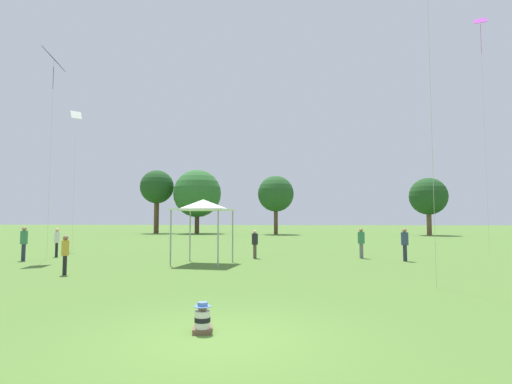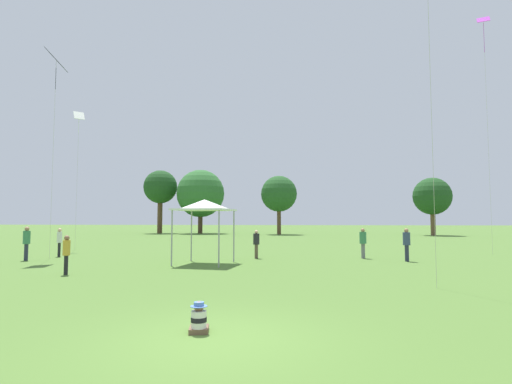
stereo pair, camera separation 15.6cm
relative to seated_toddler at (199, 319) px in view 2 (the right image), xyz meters
The scene contains 16 objects.
ground_plane 0.65m from the seated_toddler, 42.29° to the right, with size 300.00×300.00×0.00m, color #4C702D.
seated_toddler is the anchor object (origin of this frame).
person_standing_0 19.03m from the seated_toddler, 130.23° to the left, with size 0.38×0.38×1.68m.
person_standing_1 17.63m from the seated_toddler, 136.08° to the left, with size 0.43×0.43×1.81m.
person_standing_2 10.41m from the seated_toddler, 135.07° to the left, with size 0.34×0.34×1.56m.
person_standing_3 15.99m from the seated_toddler, 62.12° to the left, with size 0.40×0.40×1.73m.
person_standing_4 14.91m from the seated_toddler, 92.22° to the left, with size 0.49×0.49×1.59m.
person_standing_5 16.52m from the seated_toddler, 70.74° to the left, with size 0.44×0.44×1.70m.
canopy_tent 12.35m from the seated_toddler, 103.54° to the left, with size 2.93×2.93×3.20m.
kite_0 27.40m from the seated_toddler, 53.87° to the left, with size 0.88×0.76×15.54m.
kite_1 21.20m from the seated_toddler, 132.14° to the left, with size 1.22×1.51×11.98m.
kite_3 26.07m from the seated_toddler, 126.14° to the left, with size 0.82×0.81×10.23m.
distant_tree_0 55.57m from the seated_toddler, 104.51° to the left, with size 7.47×7.47×10.02m.
distant_tree_1 54.01m from the seated_toddler, 68.17° to the left, with size 5.16×5.16×8.01m.
distant_tree_2 51.44m from the seated_toddler, 91.52° to the left, with size 5.32×5.32×8.66m.
distant_tree_3 57.97m from the seated_toddler, 110.89° to the left, with size 5.31×5.31×10.07m.
Camera 2 is at (1.57, -7.33, 2.20)m, focal length 28.00 mm.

